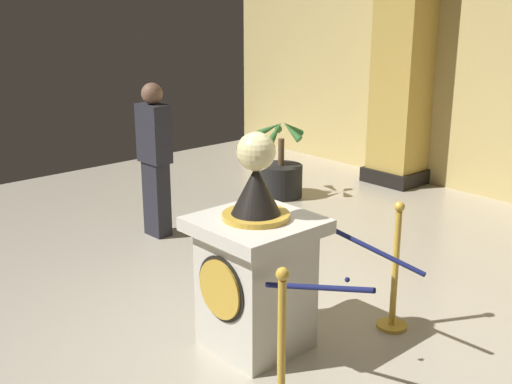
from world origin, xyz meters
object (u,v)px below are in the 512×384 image
(pedestal_clock, at_px, (255,267))
(stanchion_near, at_px, (281,374))
(potted_palm_left, at_px, (281,175))
(bystander_guest, at_px, (155,156))
(stanchion_far, at_px, (394,285))

(pedestal_clock, height_order, stanchion_near, pedestal_clock)
(potted_palm_left, bearing_deg, pedestal_clock, -46.86)
(stanchion_near, distance_m, bystander_guest, 3.61)
(stanchion_far, xyz_separation_m, potted_palm_left, (-3.15, 1.81, -0.08))
(stanchion_far, bearing_deg, bystander_guest, -176.11)
(pedestal_clock, height_order, bystander_guest, bystander_guest)
(bystander_guest, bearing_deg, potted_palm_left, 93.74)
(stanchion_near, xyz_separation_m, stanchion_far, (-0.31, 1.53, -0.00))
(stanchion_far, distance_m, bystander_guest, 3.07)
(pedestal_clock, xyz_separation_m, bystander_guest, (-2.49, 0.79, 0.25))
(potted_palm_left, height_order, bystander_guest, bystander_guest)
(pedestal_clock, xyz_separation_m, potted_palm_left, (-2.62, 2.80, -0.35))
(stanchion_near, distance_m, potted_palm_left, 4.80)
(bystander_guest, bearing_deg, pedestal_clock, -17.52)
(stanchion_near, bearing_deg, potted_palm_left, 135.98)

